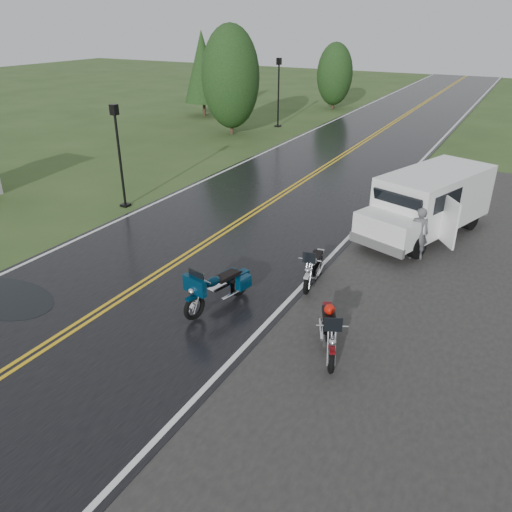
{
  "coord_description": "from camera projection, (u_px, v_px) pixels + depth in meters",
  "views": [
    {
      "loc": [
        8.29,
        -8.01,
        6.5
      ],
      "look_at": [
        2.8,
        2.0,
        1.0
      ],
      "focal_mm": 35.0,
      "sensor_mm": 36.0,
      "label": 1
    }
  ],
  "objects": [
    {
      "name": "van_white",
      "position": [
        373.0,
        210.0,
        15.47
      ],
      "size": [
        3.69,
        5.77,
        2.12
      ],
      "primitive_type": null,
      "rotation": [
        0.0,
        0.0,
        -0.33
      ],
      "color": "white",
      "rests_on": "ground"
    },
    {
      "name": "pine_left_far",
      "position": [
        203.0,
        75.0,
        34.85
      ],
      "size": [
        2.67,
        2.67,
        5.57
      ],
      "primitive_type": null,
      "color": "#1E3D19",
      "rests_on": "ground"
    },
    {
      "name": "lamp_post_far_left",
      "position": [
        278.0,
        93.0,
        31.62
      ],
      "size": [
        0.36,
        0.36,
        4.24
      ],
      "primitive_type": null,
      "color": "black",
      "rests_on": "ground"
    },
    {
      "name": "tree_left_mid",
      "position": [
        231.0,
        89.0,
        29.36
      ],
      "size": [
        3.4,
        3.4,
        5.31
      ],
      "primitive_type": null,
      "color": "#1E3D19",
      "rests_on": "ground"
    },
    {
      "name": "motorcycle_silver",
      "position": [
        307.0,
        276.0,
        12.62
      ],
      "size": [
        1.0,
        1.97,
        1.11
      ],
      "primitive_type": null,
      "rotation": [
        0.0,
        0.0,
        0.17
      ],
      "color": "#B3B8BC",
      "rests_on": "ground"
    },
    {
      "name": "lamp_post_near_left",
      "position": [
        120.0,
        157.0,
        18.09
      ],
      "size": [
        0.32,
        0.32,
        3.79
      ],
      "primitive_type": null,
      "color": "black",
      "rests_on": "ground"
    },
    {
      "name": "tree_left_far",
      "position": [
        334.0,
        81.0,
        37.92
      ],
      "size": [
        2.68,
        2.68,
        4.12
      ],
      "primitive_type": null,
      "color": "#1E3D19",
      "rests_on": "ground"
    },
    {
      "name": "ground",
      "position": [
        123.0,
        298.0,
        12.74
      ],
      "size": [
        120.0,
        120.0,
        0.0
      ],
      "primitive_type": "plane",
      "color": "#2D471E",
      "rests_on": "ground"
    },
    {
      "name": "person_at_van",
      "position": [
        418.0,
        234.0,
        14.46
      ],
      "size": [
        0.68,
        0.56,
        1.59
      ],
      "primitive_type": "imported",
      "rotation": [
        0.0,
        0.0,
        3.5
      ],
      "color": "#505155",
      "rests_on": "ground"
    },
    {
      "name": "motorcycle_red",
      "position": [
        332.0,
        349.0,
        9.81
      ],
      "size": [
        1.49,
        2.11,
        1.18
      ],
      "primitive_type": null,
      "rotation": [
        0.0,
        0.0,
        0.43
      ],
      "color": "#5C0A0E",
      "rests_on": "ground"
    },
    {
      "name": "motorcycle_teal",
      "position": [
        194.0,
        298.0,
        11.52
      ],
      "size": [
        1.2,
        2.22,
        1.24
      ],
      "primitive_type": null,
      "rotation": [
        0.0,
        0.0,
        -0.22
      ],
      "color": "#05253D",
      "rests_on": "ground"
    },
    {
      "name": "road",
      "position": [
        290.0,
        190.0,
        20.63
      ],
      "size": [
        8.0,
        100.0,
        0.04
      ],
      "primitive_type": "cube",
      "color": "black",
      "rests_on": "ground"
    }
  ]
}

